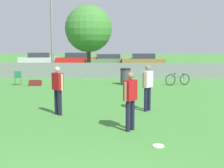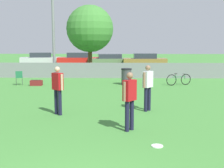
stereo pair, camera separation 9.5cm
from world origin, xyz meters
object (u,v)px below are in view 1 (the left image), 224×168
(player_thrower_red, at_px, (58,87))
(trash_bin, at_px, (125,77))
(parked_car_olive, at_px, (108,60))
(tree_near_pole, at_px, (88,29))
(parked_car_tan, at_px, (143,60))
(bicycle_sideline, at_px, (178,79))
(light_pole, at_px, (52,13))
(folding_chair_sideline, at_px, (18,77))
(gear_bag_sideline, at_px, (35,83))
(player_receiver_white, at_px, (148,85))
(parked_car_silver, at_px, (39,59))
(parked_car_red, at_px, (76,59))
(player_defender_red, at_px, (130,97))
(frisbee_disc, at_px, (158,146))

(player_thrower_red, distance_m, trash_bin, 8.29)
(player_thrower_red, distance_m, parked_car_olive, 21.71)
(tree_near_pole, xyz_separation_m, player_thrower_red, (0.13, -13.20, -2.56))
(parked_car_olive, bearing_deg, trash_bin, -92.40)
(parked_car_olive, relative_size, parked_car_tan, 1.10)
(bicycle_sideline, relative_size, parked_car_tan, 0.36)
(light_pole, relative_size, tree_near_pole, 1.46)
(folding_chair_sideline, xyz_separation_m, gear_bag_sideline, (1.08, -0.16, -0.36))
(player_receiver_white, distance_m, trash_bin, 7.21)
(parked_car_silver, xyz_separation_m, parked_car_red, (4.14, -0.33, -0.00))
(light_pole, height_order, player_receiver_white, light_pole)
(light_pole, bearing_deg, folding_chair_sideline, -103.68)
(light_pole, distance_m, parked_car_silver, 11.92)
(parked_car_silver, distance_m, parked_car_olive, 7.66)
(parked_car_silver, bearing_deg, folding_chair_sideline, -92.31)
(gear_bag_sideline, bearing_deg, parked_car_red, 88.24)
(tree_near_pole, relative_size, player_receiver_white, 3.08)
(folding_chair_sideline, distance_m, bicycle_sideline, 9.65)
(light_pole, height_order, player_defender_red, light_pole)
(light_pole, height_order, parked_car_olive, light_pole)
(parked_car_silver, bearing_deg, parked_car_tan, -22.26)
(player_thrower_red, bearing_deg, player_receiver_white, 54.20)
(player_receiver_white, bearing_deg, bicycle_sideline, 19.66)
(player_thrower_red, height_order, parked_car_olive, player_thrower_red)
(tree_near_pole, relative_size, parked_car_tan, 1.24)
(tree_near_pole, height_order, parked_car_olive, tree_near_pole)
(frisbee_disc, height_order, parked_car_olive, parked_car_olive)
(parked_car_silver, relative_size, parked_car_tan, 1.06)
(player_thrower_red, bearing_deg, tree_near_pole, 132.80)
(gear_bag_sideline, bearing_deg, light_pole, 89.26)
(frisbee_disc, relative_size, bicycle_sideline, 0.19)
(frisbee_disc, bearing_deg, trash_bin, 93.00)
(tree_near_pole, distance_m, player_receiver_white, 13.21)
(parked_car_red, distance_m, parked_car_olive, 3.53)
(bicycle_sideline, relative_size, parked_car_red, 0.35)
(light_pole, bearing_deg, parked_car_red, 87.76)
(tree_near_pole, bearing_deg, frisbee_disc, -78.66)
(folding_chair_sideline, xyz_separation_m, parked_car_silver, (-2.59, 15.29, 0.17))
(trash_bin, xyz_separation_m, parked_car_red, (-4.94, 14.65, 0.18))
(parked_car_red, bearing_deg, frisbee_disc, -80.84)
(parked_car_tan, bearing_deg, trash_bin, -99.93)
(player_thrower_red, distance_m, bicycle_sideline, 9.69)
(frisbee_disc, xyz_separation_m, bicycle_sideline, (2.57, 11.12, 0.33))
(parked_car_silver, xyz_separation_m, parked_car_tan, (11.18, -2.04, 0.00))
(player_thrower_red, xyz_separation_m, player_receiver_white, (3.28, 0.69, 0.00))
(frisbee_disc, relative_size, folding_chair_sideline, 0.35)
(folding_chair_sideline, xyz_separation_m, trash_bin, (6.49, 0.31, -0.01))
(trash_bin, bearing_deg, light_pole, 140.58)
(parked_car_silver, height_order, parked_car_tan, parked_car_tan)
(bicycle_sideline, distance_m, gear_bag_sideline, 8.57)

